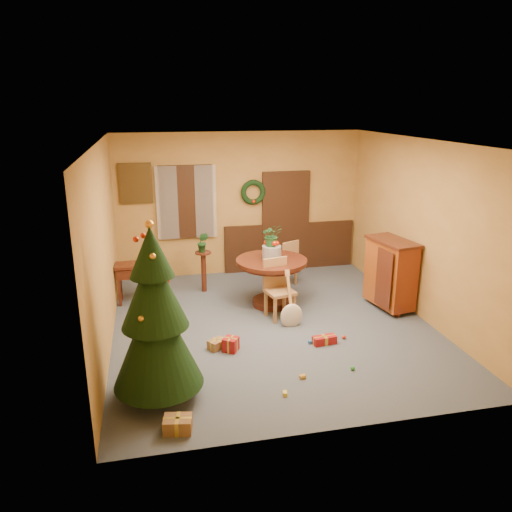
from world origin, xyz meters
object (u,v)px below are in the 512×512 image
object	(u,v)px
christmas_tree	(155,318)
writing_desk	(139,273)
dining_table	(271,273)
sideboard	(391,272)
chair_near	(278,286)

from	to	relation	value
christmas_tree	writing_desk	xyz separation A→B (m)	(-0.24, 3.18, -0.51)
dining_table	sideboard	size ratio (longest dim) A/B	1.00
sideboard	christmas_tree	bearing A→B (deg)	-153.80
dining_table	sideboard	bearing A→B (deg)	-15.88
chair_near	christmas_tree	size ratio (longest dim) A/B	0.45
writing_desk	sideboard	size ratio (longest dim) A/B	0.67
dining_table	writing_desk	bearing A→B (deg)	163.81
writing_desk	dining_table	bearing A→B (deg)	-16.19
chair_near	writing_desk	bearing A→B (deg)	153.17
chair_near	writing_desk	world-z (taller)	chair_near
christmas_tree	writing_desk	bearing A→B (deg)	94.33
dining_table	chair_near	bearing A→B (deg)	-91.20
chair_near	sideboard	world-z (taller)	sideboard
dining_table	chair_near	distance (m)	0.49
writing_desk	chair_near	bearing A→B (deg)	-26.83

